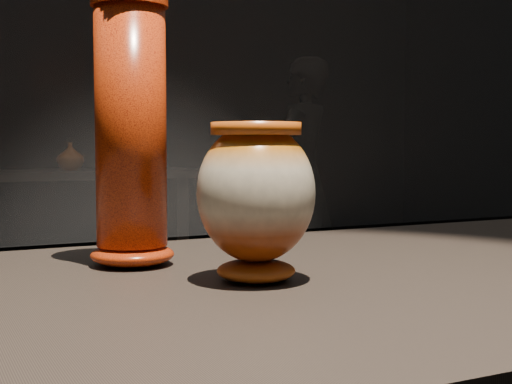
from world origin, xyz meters
TOP-DOWN VIEW (x-y plane):
  - main_vase at (-0.13, 0.00)m, footprint 0.18×0.18m
  - tall_vase at (-0.23, 0.18)m, footprint 0.15×0.15m
  - back_shelf at (0.21, 3.71)m, footprint 2.00×0.60m
  - back_vase_mid at (0.40, 3.68)m, footprint 0.20×0.20m
  - back_vase_right at (0.78, 3.75)m, footprint 0.06×0.06m
  - visitor at (2.05, 3.68)m, footprint 0.74×0.68m

SIDE VIEW (x-z plane):
  - back_shelf at x=0.21m, z-range 0.19..1.09m
  - visitor at x=2.05m, z-range 0.00..1.69m
  - back_vase_right at x=0.78m, z-range 0.90..1.03m
  - back_vase_mid at x=0.40m, z-range 0.90..1.07m
  - main_vase at x=-0.13m, z-range 0.91..1.11m
  - tall_vase at x=-0.23m, z-range 0.89..1.27m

